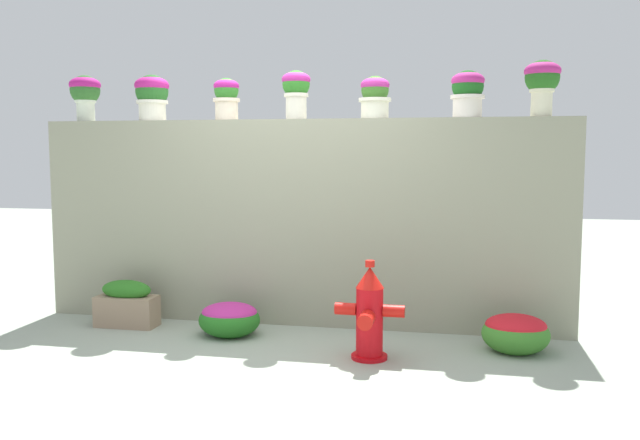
{
  "coord_description": "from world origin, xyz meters",
  "views": [
    {
      "loc": [
        1.42,
        -4.88,
        1.59
      ],
      "look_at": [
        0.24,
        0.91,
        0.99
      ],
      "focal_mm": 37.35,
      "sensor_mm": 36.0,
      "label": 1
    }
  ],
  "objects_px": {
    "potted_plant_4": "(375,95)",
    "fire_hydrant": "(369,315)",
    "potted_plant_5": "(468,90)",
    "flower_bush_right": "(516,332)",
    "potted_plant_6": "(542,80)",
    "flower_bush_left": "(229,318)",
    "potted_plant_0": "(85,92)",
    "potted_plant_2": "(226,96)",
    "potted_plant_1": "(152,94)",
    "planter_box": "(127,304)",
    "potted_plant_3": "(296,89)"
  },
  "relations": [
    {
      "from": "potted_plant_5",
      "to": "planter_box",
      "type": "height_order",
      "value": "potted_plant_5"
    },
    {
      "from": "potted_plant_5",
      "to": "flower_bush_right",
      "type": "relative_size",
      "value": 0.76
    },
    {
      "from": "potted_plant_1",
      "to": "potted_plant_2",
      "type": "xyz_separation_m",
      "value": [
        0.75,
        -0.01,
        -0.03
      ]
    },
    {
      "from": "potted_plant_1",
      "to": "potted_plant_3",
      "type": "relative_size",
      "value": 0.99
    },
    {
      "from": "potted_plant_1",
      "to": "flower_bush_left",
      "type": "distance_m",
      "value": 2.28
    },
    {
      "from": "potted_plant_0",
      "to": "flower_bush_left",
      "type": "distance_m",
      "value": 2.7
    },
    {
      "from": "flower_bush_left",
      "to": "flower_bush_right",
      "type": "bearing_deg",
      "value": -0.12
    },
    {
      "from": "fire_hydrant",
      "to": "planter_box",
      "type": "distance_m",
      "value": 2.37
    },
    {
      "from": "potted_plant_4",
      "to": "fire_hydrant",
      "type": "xyz_separation_m",
      "value": [
        0.09,
        -0.99,
        -1.75
      ]
    },
    {
      "from": "potted_plant_2",
      "to": "potted_plant_0",
      "type": "bearing_deg",
      "value": 177.97
    },
    {
      "from": "potted_plant_4",
      "to": "potted_plant_2",
      "type": "bearing_deg",
      "value": -179.47
    },
    {
      "from": "potted_plant_5",
      "to": "flower_bush_right",
      "type": "xyz_separation_m",
      "value": [
        0.41,
        -0.56,
        -1.96
      ]
    },
    {
      "from": "potted_plant_5",
      "to": "potted_plant_3",
      "type": "bearing_deg",
      "value": 179.76
    },
    {
      "from": "potted_plant_3",
      "to": "potted_plant_2",
      "type": "bearing_deg",
      "value": -179.81
    },
    {
      "from": "potted_plant_6",
      "to": "flower_bush_left",
      "type": "height_order",
      "value": "potted_plant_6"
    },
    {
      "from": "fire_hydrant",
      "to": "potted_plant_2",
      "type": "bearing_deg",
      "value": 146.51
    },
    {
      "from": "potted_plant_6",
      "to": "potted_plant_1",
      "type": "bearing_deg",
      "value": 179.73
    },
    {
      "from": "potted_plant_1",
      "to": "potted_plant_5",
      "type": "distance_m",
      "value": 2.94
    },
    {
      "from": "potted_plant_4",
      "to": "potted_plant_6",
      "type": "relative_size",
      "value": 0.79
    },
    {
      "from": "potted_plant_2",
      "to": "potted_plant_4",
      "type": "bearing_deg",
      "value": 0.53
    },
    {
      "from": "potted_plant_0",
      "to": "flower_bush_right",
      "type": "distance_m",
      "value": 4.59
    },
    {
      "from": "planter_box",
      "to": "potted_plant_2",
      "type": "bearing_deg",
      "value": 28.56
    },
    {
      "from": "potted_plant_5",
      "to": "flower_bush_left",
      "type": "relative_size",
      "value": 0.75
    },
    {
      "from": "potted_plant_3",
      "to": "fire_hydrant",
      "type": "height_order",
      "value": "potted_plant_3"
    },
    {
      "from": "potted_plant_0",
      "to": "potted_plant_1",
      "type": "relative_size",
      "value": 1.04
    },
    {
      "from": "potted_plant_2",
      "to": "fire_hydrant",
      "type": "height_order",
      "value": "potted_plant_2"
    },
    {
      "from": "potted_plant_2",
      "to": "flower_bush_right",
      "type": "distance_m",
      "value": 3.3
    },
    {
      "from": "potted_plant_5",
      "to": "potted_plant_1",
      "type": "bearing_deg",
      "value": 179.71
    },
    {
      "from": "potted_plant_3",
      "to": "flower_bush_right",
      "type": "xyz_separation_m",
      "value": [
        1.93,
        -0.56,
        -2.0
      ]
    },
    {
      "from": "potted_plant_0",
      "to": "potted_plant_6",
      "type": "height_order",
      "value": "potted_plant_6"
    },
    {
      "from": "flower_bush_left",
      "to": "planter_box",
      "type": "distance_m",
      "value": 1.03
    },
    {
      "from": "potted_plant_2",
      "to": "flower_bush_left",
      "type": "bearing_deg",
      "value": -70.67
    },
    {
      "from": "flower_bush_left",
      "to": "planter_box",
      "type": "xyz_separation_m",
      "value": [
        -1.03,
        0.11,
        0.05
      ]
    },
    {
      "from": "potted_plant_6",
      "to": "fire_hydrant",
      "type": "distance_m",
      "value": 2.48
    },
    {
      "from": "potted_plant_3",
      "to": "potted_plant_6",
      "type": "relative_size",
      "value": 0.93
    },
    {
      "from": "potted_plant_4",
      "to": "flower_bush_right",
      "type": "distance_m",
      "value": 2.36
    },
    {
      "from": "potted_plant_1",
      "to": "planter_box",
      "type": "distance_m",
      "value": 2.0
    },
    {
      "from": "potted_plant_0",
      "to": "potted_plant_4",
      "type": "relative_size",
      "value": 1.2
    },
    {
      "from": "potted_plant_6",
      "to": "fire_hydrant",
      "type": "xyz_separation_m",
      "value": [
        -1.33,
        -0.97,
        -1.86
      ]
    },
    {
      "from": "potted_plant_3",
      "to": "flower_bush_right",
      "type": "height_order",
      "value": "potted_plant_3"
    },
    {
      "from": "potted_plant_2",
      "to": "potted_plant_3",
      "type": "distance_m",
      "value": 0.67
    },
    {
      "from": "potted_plant_4",
      "to": "potted_plant_6",
      "type": "xyz_separation_m",
      "value": [
        1.42,
        -0.02,
        0.1
      ]
    },
    {
      "from": "potted_plant_2",
      "to": "potted_plant_5",
      "type": "height_order",
      "value": "potted_plant_5"
    },
    {
      "from": "potted_plant_3",
      "to": "planter_box",
      "type": "xyz_separation_m",
      "value": [
        -1.5,
        -0.45,
        -1.96
      ]
    },
    {
      "from": "flower_bush_left",
      "to": "potted_plant_4",
      "type": "bearing_deg",
      "value": 25.59
    },
    {
      "from": "potted_plant_0",
      "to": "potted_plant_5",
      "type": "xyz_separation_m",
      "value": [
        3.67,
        -0.06,
        -0.06
      ]
    },
    {
      "from": "potted_plant_6",
      "to": "fire_hydrant",
      "type": "relative_size",
      "value": 0.62
    },
    {
      "from": "potted_plant_0",
      "to": "potted_plant_3",
      "type": "xyz_separation_m",
      "value": [
        2.14,
        -0.05,
        -0.02
      ]
    },
    {
      "from": "fire_hydrant",
      "to": "potted_plant_6",
      "type": "bearing_deg",
      "value": 36.13
    },
    {
      "from": "potted_plant_5",
      "to": "planter_box",
      "type": "distance_m",
      "value": 3.61
    }
  ]
}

